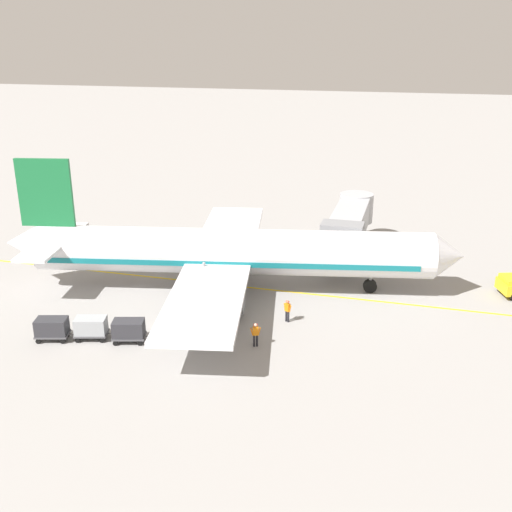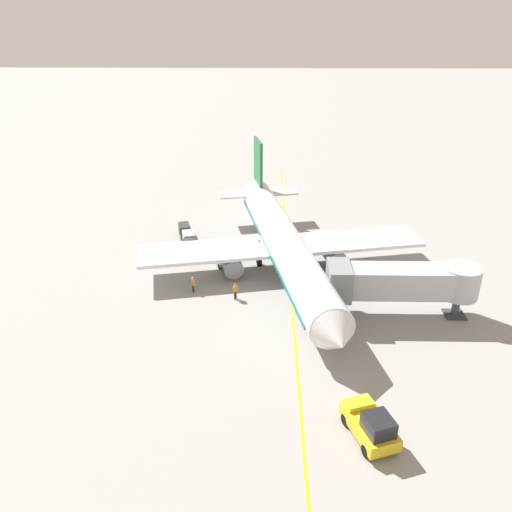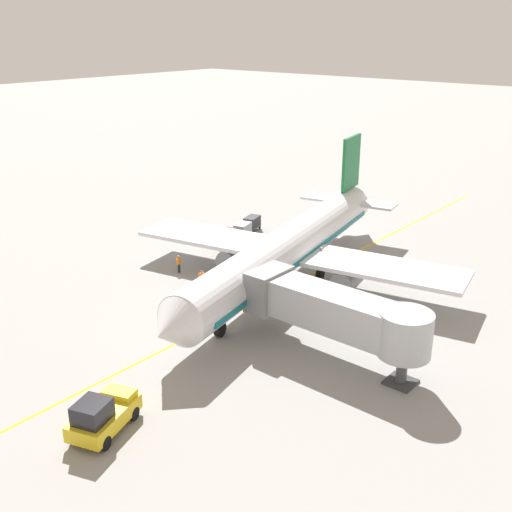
{
  "view_description": "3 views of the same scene",
  "coord_description": "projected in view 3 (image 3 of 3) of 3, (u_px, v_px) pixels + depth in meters",
  "views": [
    {
      "loc": [
        44.26,
        12.48,
        19.48
      ],
      "look_at": [
        -0.53,
        0.19,
        2.64
      ],
      "focal_mm": 42.17,
      "sensor_mm": 36.0,
      "label": 1
    },
    {
      "loc": [
        2.57,
        47.57,
        25.53
      ],
      "look_at": [
        3.47,
        2.37,
        3.73
      ],
      "focal_mm": 36.6,
      "sensor_mm": 36.0,
      "label": 2
    },
    {
      "loc": [
        -29.23,
        38.38,
        21.31
      ],
      "look_at": [
        0.99,
        2.28,
        3.53
      ],
      "focal_mm": 43.1,
      "sensor_mm": 36.0,
      "label": 3
    }
  ],
  "objects": [
    {
      "name": "baggage_cart_front",
      "position": [
        228.0,
        236.0,
        63.03
      ],
      "size": [
        1.84,
        2.98,
        1.58
      ],
      "color": "#4C4C51",
      "rests_on": "ground"
    },
    {
      "name": "baggage_tug_lead",
      "position": [
        241.0,
        253.0,
        58.95
      ],
      "size": [
        2.1,
        2.77,
        1.62
      ],
      "color": "silver",
      "rests_on": "ground"
    },
    {
      "name": "jet_bridge",
      "position": [
        335.0,
        311.0,
        40.8
      ],
      "size": [
        13.42,
        3.5,
        4.98
      ],
      "color": "#A8AAAF",
      "rests_on": "ground"
    },
    {
      "name": "ground_crew_loader",
      "position": [
        202.0,
        278.0,
        52.53
      ],
      "size": [
        0.42,
        0.68,
        1.69
      ],
      "color": "#232328",
      "rests_on": "ground"
    },
    {
      "name": "pushback_tractor",
      "position": [
        102.0,
        415.0,
        33.93
      ],
      "size": [
        3.5,
        4.87,
        2.4
      ],
      "color": "gold",
      "rests_on": "ground"
    },
    {
      "name": "ground_crew_wing_walker",
      "position": [
        179.0,
        263.0,
        55.95
      ],
      "size": [
        0.36,
        0.7,
        1.69
      ],
      "color": "#232328",
      "rests_on": "ground"
    },
    {
      "name": "baggage_cart_second_in_train",
      "position": [
        243.0,
        229.0,
        65.14
      ],
      "size": [
        1.84,
        2.98,
        1.58
      ],
      "color": "#4C4C51",
      "rests_on": "ground"
    },
    {
      "name": "ground_plane",
      "position": [
        282.0,
        290.0,
        52.62
      ],
      "size": [
        400.0,
        400.0,
        0.0
      ],
      "primitive_type": "plane",
      "color": "gray"
    },
    {
      "name": "baggage_cart_third_in_train",
      "position": [
        252.0,
        222.0,
        67.43
      ],
      "size": [
        1.84,
        2.98,
        1.58
      ],
      "color": "#4C4C51",
      "rests_on": "ground"
    },
    {
      "name": "parked_airliner",
      "position": [
        289.0,
        248.0,
        53.13
      ],
      "size": [
        30.43,
        37.13,
        10.63
      ],
      "color": "silver",
      "rests_on": "ground"
    },
    {
      "name": "gate_lead_in_line",
      "position": [
        282.0,
        290.0,
        52.62
      ],
      "size": [
        0.24,
        80.0,
        0.01
      ],
      "primitive_type": "cube",
      "color": "gold",
      "rests_on": "ground"
    }
  ]
}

